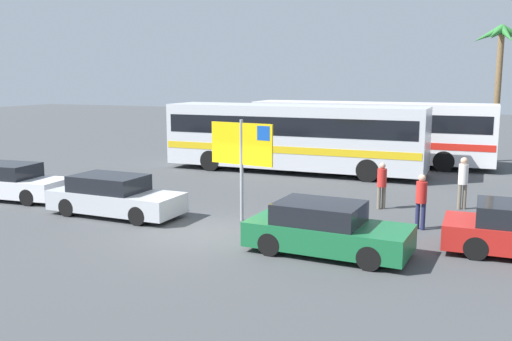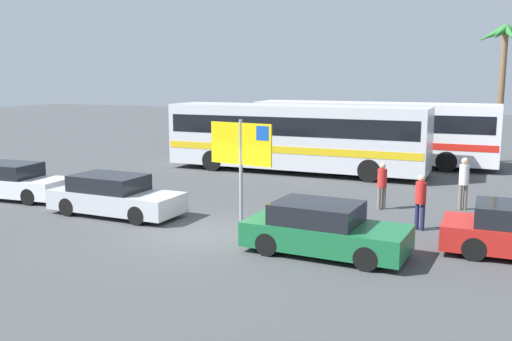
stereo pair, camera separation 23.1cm
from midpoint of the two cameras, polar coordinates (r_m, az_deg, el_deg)
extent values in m
plane|color=#424447|center=(16.56, -5.10, -6.37)|extent=(120.00, 120.00, 0.00)
cube|color=silver|center=(26.84, 4.25, 3.49)|extent=(12.26, 2.68, 2.90)
cube|color=black|center=(26.78, 4.26, 4.66)|extent=(11.77, 2.70, 0.84)
cube|color=gold|center=(26.89, 4.23, 2.41)|extent=(12.14, 2.70, 0.32)
cylinder|color=black|center=(27.20, 12.65, 0.76)|extent=(1.00, 0.28, 1.00)
cylinder|color=black|center=(24.85, 11.62, -0.01)|extent=(1.00, 0.28, 1.00)
cylinder|color=black|center=(29.51, -2.01, 1.66)|extent=(1.00, 0.28, 1.00)
cylinder|color=black|center=(27.36, -4.17, 1.02)|extent=(1.00, 0.28, 1.00)
cube|color=white|center=(29.99, 11.92, 3.94)|extent=(12.26, 2.68, 2.90)
cube|color=black|center=(29.94, 11.95, 4.99)|extent=(11.77, 2.70, 0.84)
cube|color=red|center=(30.04, 11.88, 2.97)|extent=(12.14, 2.70, 0.32)
cylinder|color=black|center=(30.83, 19.22, 1.47)|extent=(1.00, 0.28, 1.00)
cylinder|color=black|center=(28.44, 18.87, 0.85)|extent=(1.00, 0.28, 1.00)
cylinder|color=black|center=(32.23, 5.63, 2.28)|extent=(1.00, 0.28, 1.00)
cylinder|color=black|center=(29.94, 4.23, 1.75)|extent=(1.00, 0.28, 1.00)
cylinder|color=gray|center=(17.63, -1.16, -0.03)|extent=(0.11, 0.11, 3.20)
cube|color=yellow|center=(17.51, -1.16, 2.71)|extent=(2.18, 0.38, 1.30)
cube|color=#1447A8|center=(17.05, 1.10, 3.78)|extent=(0.45, 0.13, 0.44)
cylinder|color=black|center=(16.74, 21.67, -5.78)|extent=(0.60, 0.16, 0.60)
cylinder|color=black|center=(15.11, 21.54, -7.38)|extent=(0.60, 0.16, 0.60)
cube|color=#B7BABF|center=(19.08, -13.57, -2.97)|extent=(4.51, 1.82, 0.64)
cube|color=black|center=(19.13, -14.27, -1.20)|extent=(2.37, 1.62, 0.52)
cylinder|color=black|center=(18.93, -8.80, -3.49)|extent=(0.60, 0.18, 0.60)
cylinder|color=black|center=(17.70, -11.57, -4.48)|extent=(0.60, 0.18, 0.60)
cylinder|color=black|center=(20.56, -15.25, -2.68)|extent=(0.60, 0.18, 0.60)
cylinder|color=black|center=(19.44, -18.17, -3.51)|extent=(0.60, 0.18, 0.60)
cube|color=silver|center=(22.88, -22.92, -1.42)|extent=(4.27, 1.98, 0.64)
cube|color=black|center=(22.95, -23.48, 0.05)|extent=(2.27, 1.69, 0.52)
cylinder|color=black|center=(22.66, -19.17, -1.77)|extent=(0.61, 0.20, 0.60)
cylinder|color=black|center=(21.51, -21.66, -2.49)|extent=(0.61, 0.20, 0.60)
cylinder|color=black|center=(24.32, -23.98, -1.32)|extent=(0.61, 0.20, 0.60)
cube|color=#196638|center=(14.68, 7.51, -6.52)|extent=(4.24, 2.03, 0.64)
cube|color=black|center=(14.61, 6.64, -4.23)|extent=(2.25, 1.77, 0.52)
cylinder|color=black|center=(15.16, 13.15, -6.91)|extent=(0.61, 0.20, 0.60)
cylinder|color=black|center=(13.63, 11.51, -8.72)|extent=(0.61, 0.20, 0.60)
cylinder|color=black|center=(15.91, 4.08, -5.90)|extent=(0.61, 0.20, 0.60)
cylinder|color=black|center=(14.46, 1.56, -7.46)|extent=(0.61, 0.20, 0.60)
cylinder|color=#706656|center=(20.63, 20.66, -2.53)|extent=(0.13, 0.13, 0.87)
cylinder|color=#706656|center=(20.56, 20.20, -2.55)|extent=(0.13, 0.13, 0.87)
cylinder|color=silver|center=(20.45, 20.56, -0.40)|extent=(0.32, 0.32, 0.69)
sphere|color=tan|center=(20.38, 20.63, 0.89)|extent=(0.24, 0.24, 0.24)
cylinder|color=#1E2347|center=(17.48, 16.81, -4.52)|extent=(0.13, 0.13, 0.81)
cylinder|color=#1E2347|center=(17.56, 16.28, -4.44)|extent=(0.13, 0.13, 0.81)
cylinder|color=red|center=(17.37, 16.66, -2.16)|extent=(0.32, 0.32, 0.64)
sphere|color=tan|center=(17.29, 16.72, -0.76)|extent=(0.22, 0.22, 0.22)
cylinder|color=#706656|center=(19.92, 13.10, -2.72)|extent=(0.13, 0.13, 0.78)
cylinder|color=#706656|center=(19.83, 12.63, -2.75)|extent=(0.13, 0.13, 0.78)
cylinder|color=red|center=(19.74, 12.94, -0.74)|extent=(0.32, 0.32, 0.62)
sphere|color=tan|center=(19.67, 12.99, 0.45)|extent=(0.21, 0.21, 0.21)
cylinder|color=brown|center=(32.65, 23.65, 6.70)|extent=(0.32, 0.32, 6.76)
cone|color=#2D7533|center=(33.36, 24.56, 12.50)|extent=(1.05, 1.59, 0.82)
cone|color=#2D7533|center=(33.37, 23.57, 12.54)|extent=(0.98, 1.60, 0.85)
cone|color=#2D7533|center=(32.69, 22.83, 12.48)|extent=(1.54, 0.46, 1.03)
cone|color=#2D7533|center=(32.07, 23.53, 12.62)|extent=(1.03, 1.59, 0.92)
cone|color=#2D7533|center=(32.10, 24.50, 12.36)|extent=(1.00, 1.56, 1.11)
camera|label=1|loc=(0.12, -89.66, 0.06)|focal=39.67mm
camera|label=2|loc=(0.12, 90.34, -0.06)|focal=39.67mm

